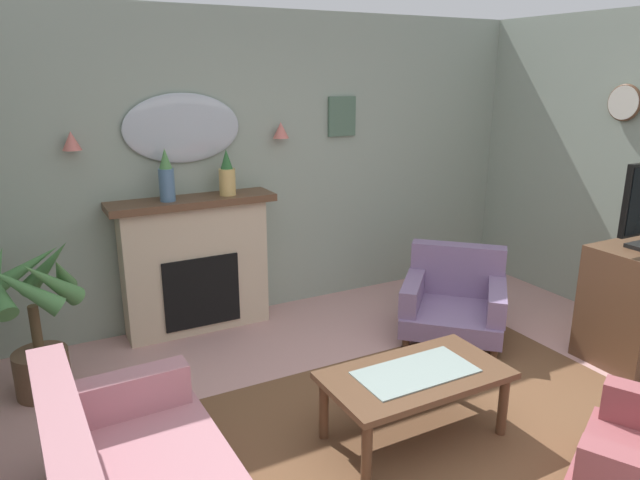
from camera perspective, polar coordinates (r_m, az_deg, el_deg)
floor at (r=3.63m, az=14.07°, el=-21.75°), size 6.26×6.41×0.10m
wall_back at (r=5.28m, az=-5.24°, el=7.25°), size 6.26×0.10×2.66m
patterned_rug at (r=3.71m, az=11.96°, el=-19.53°), size 3.20×2.40×0.01m
fireplace at (r=5.01m, az=-12.10°, el=-2.52°), size 1.36×0.36×1.16m
mantel_vase_right at (r=4.74m, az=-14.89°, el=5.98°), size 0.12×0.12×0.42m
mantel_vase_centre at (r=4.88m, az=-9.14°, el=6.28°), size 0.14×0.14×0.38m
wall_mirror at (r=4.91m, az=-13.37°, el=10.66°), size 0.96×0.06×0.56m
wall_sconce_left at (r=4.72m, az=-23.28°, el=8.96°), size 0.14×0.14×0.14m
wall_sconce_right at (r=5.15m, az=-3.88°, el=10.74°), size 0.14×0.14×0.14m
wall_clock at (r=5.62m, az=27.77°, el=11.88°), size 0.04×0.31×0.31m
framed_picture at (r=5.49m, az=2.17°, el=12.06°), size 0.28×0.03×0.36m
coffee_table at (r=3.59m, az=9.35°, el=-13.51°), size 1.10×0.60×0.45m
armchair_by_coffee_table at (r=5.06m, az=13.08°, el=-5.61°), size 1.15×1.15×0.71m
potted_plant_tall_palm at (r=4.35m, az=-26.34°, el=-6.67°), size 0.69×0.71×1.09m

